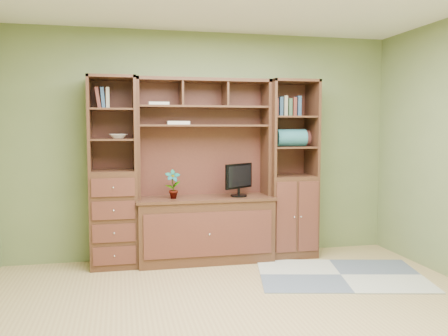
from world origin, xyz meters
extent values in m
cube|color=tan|center=(0.00, 0.00, 0.00)|extent=(4.60, 4.10, 0.04)
cube|color=olive|center=(0.00, 2.00, 1.30)|extent=(4.50, 0.04, 2.60)
cube|color=olive|center=(0.00, -2.00, 1.30)|extent=(4.50, 0.04, 2.60)
cube|color=#432517|center=(-0.04, 1.73, 1.02)|extent=(1.54, 0.53, 2.05)
cube|color=#432517|center=(-1.04, 1.77, 1.02)|extent=(0.50, 0.45, 2.05)
cube|color=#432517|center=(0.98, 1.77, 1.02)|extent=(0.55, 0.45, 2.05)
cube|color=gray|center=(1.21, 0.91, 0.01)|extent=(1.84, 1.43, 0.01)
cube|color=black|center=(0.34, 1.70, 0.99)|extent=(0.45, 0.39, 0.51)
imported|color=#9B5734|center=(-0.41, 1.70, 0.89)|extent=(0.17, 0.11, 0.32)
cube|color=beige|center=(-0.33, 1.82, 1.56)|extent=(0.24, 0.18, 0.04)
imported|color=silver|center=(-0.98, 1.77, 1.41)|extent=(0.20, 0.20, 0.05)
cube|color=#276067|center=(0.96, 1.73, 1.39)|extent=(0.34, 0.20, 0.20)
cube|color=brown|center=(1.13, 1.85, 1.38)|extent=(0.34, 0.19, 0.19)
camera|label=1|loc=(-0.97, -3.45, 1.50)|focal=38.00mm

